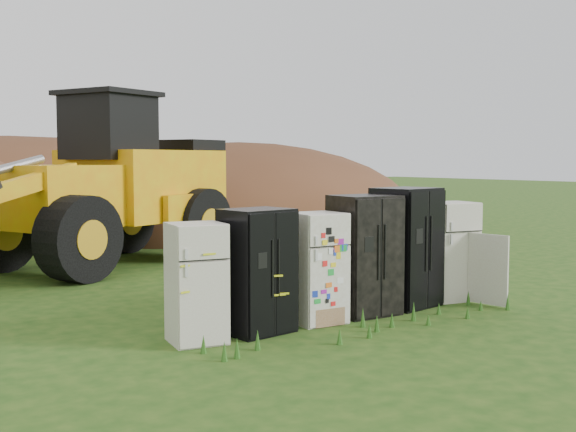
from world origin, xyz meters
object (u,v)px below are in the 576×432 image
Objects in this scene: fridge_leftmost at (196,283)px; fridge_sticker at (317,268)px; fridge_black_right at (406,247)px; fridge_open_door at (450,251)px; fridge_black_side at (257,271)px; wheel_loader at (76,180)px; fridge_dark_mid at (364,255)px.

fridge_sticker is at bearing 10.60° from fridge_leftmost.
fridge_sticker is 1.87m from fridge_black_right.
fridge_leftmost is at bearing -167.97° from fridge_open_door.
fridge_black_right reaches higher than fridge_black_side.
fridge_leftmost is at bearing 172.17° from fridge_black_side.
wheel_loader reaches higher than fridge_sticker.
fridge_leftmost is at bearing 172.68° from fridge_black_right.
fridge_leftmost is 0.81× the size of fridge_black_right.
fridge_sticker is at bearing -174.98° from fridge_dark_mid.
fridge_leftmost is 2.86m from fridge_dark_mid.
fridge_dark_mid is at bearing 5.76° from fridge_sticker.
wheel_loader is (-2.90, 6.78, 0.96)m from fridge_black_right.
wheel_loader is at bearing 131.66° from fridge_open_door.
fridge_open_door is at bearing -10.82° from fridge_black_right.
fridge_dark_mid reaches higher than fridge_black_side.
fridge_black_side reaches higher than fridge_leftmost.
fridge_black_side is 3.88m from fridge_open_door.
fridge_black_right is 0.24× the size of wheel_loader.
fridge_open_door is at bearing -5.81° from fridge_black_side.
fridge_black_right is (0.94, 0.06, 0.04)m from fridge_dark_mid.
fridge_dark_mid is (1.95, 0.01, 0.06)m from fridge_black_side.
fridge_open_door is at bearing -82.80° from wheel_loader.
fridge_leftmost is at bearing -175.74° from fridge_sticker.
fridge_dark_mid is at bearing -167.54° from fridge_open_door.
fridge_leftmost is at bearing -120.00° from wheel_loader.
wheel_loader reaches higher than fridge_black_right.
fridge_black_side is 1.06× the size of fridge_sticker.
fridge_black_right is (3.80, 0.05, 0.18)m from fridge_leftmost.
fridge_sticker is at bearing -103.89° from wheel_loader.
fridge_black_right is (1.86, 0.08, 0.15)m from fridge_sticker.
fridge_leftmost is 4.79m from fridge_open_door.
wheel_loader reaches higher than fridge_dark_mid.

